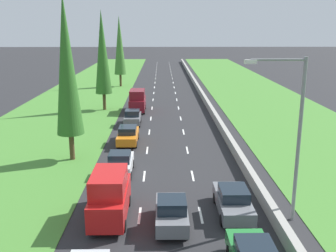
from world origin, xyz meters
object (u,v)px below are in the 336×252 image
object	(u,v)px
white_hatchback_left_lane	(120,163)
grey_hatchback_centre_lane	(172,212)
street_light_mast	(293,129)
grey_sedan_right_lane	(233,201)
poplar_tree_third	(102,53)
poplar_tree_second	(67,66)
poplar_tree_fourth	(120,46)
red_van_left_lane	(110,195)
maroon_van_left_lane	(137,101)
orange_sedan_left_lane	(128,135)
grey_hatchback_left_lane	(133,117)

from	to	relation	value
white_hatchback_left_lane	grey_hatchback_centre_lane	world-z (taller)	same
grey_hatchback_centre_lane	street_light_mast	size ratio (longest dim) A/B	0.43
grey_sedan_right_lane	poplar_tree_third	bearing A→B (deg)	111.64
grey_hatchback_centre_lane	poplar_tree_second	distance (m)	15.02
grey_sedan_right_lane	poplar_tree_third	world-z (taller)	poplar_tree_third
poplar_tree_fourth	street_light_mast	bearing A→B (deg)	-73.99
white_hatchback_left_lane	poplar_tree_fourth	xyz separation A→B (m)	(-4.35, 42.85, 6.38)
grey_hatchback_centre_lane	grey_sedan_right_lane	distance (m)	3.82
red_van_left_lane	poplar_tree_third	xyz separation A→B (m)	(-4.50, 29.29, 5.92)
poplar_tree_third	street_light_mast	distance (m)	32.91
maroon_van_left_lane	poplar_tree_third	xyz separation A→B (m)	(-4.33, 1.16, 5.92)
white_hatchback_left_lane	poplar_tree_fourth	size ratio (longest dim) A/B	0.32
white_hatchback_left_lane	poplar_tree_fourth	bearing A→B (deg)	95.80
maroon_van_left_lane	orange_sedan_left_lane	bearing A→B (deg)	-90.26
white_hatchback_left_lane	poplar_tree_third	distance (m)	23.85
maroon_van_left_lane	street_light_mast	distance (m)	30.35
grey_hatchback_left_lane	orange_sedan_left_lane	bearing A→B (deg)	-89.39
red_van_left_lane	poplar_tree_fourth	distance (m)	50.15
red_van_left_lane	grey_hatchback_left_lane	size ratio (longest dim) A/B	1.26
white_hatchback_left_lane	grey_sedan_right_lane	bearing A→B (deg)	-41.70
poplar_tree_third	poplar_tree_second	bearing A→B (deg)	-89.58
white_hatchback_left_lane	poplar_tree_second	bearing A→B (deg)	142.42
poplar_tree_second	poplar_tree_third	bearing A→B (deg)	90.42
poplar_tree_second	poplar_tree_third	xyz separation A→B (m)	(-0.14, 19.28, -0.22)
poplar_tree_fourth	orange_sedan_left_lane	bearing A→B (deg)	-83.10
red_van_left_lane	orange_sedan_left_lane	bearing A→B (deg)	90.90
street_light_mast	grey_hatchback_centre_lane	bearing A→B (deg)	-173.83
orange_sedan_left_lane	grey_hatchback_centre_lane	xyz separation A→B (m)	(3.63, -15.38, 0.02)
orange_sedan_left_lane	poplar_tree_fourth	world-z (taller)	poplar_tree_fourth
grey_hatchback_left_lane	poplar_tree_third	xyz separation A→B (m)	(-4.20, 7.91, 6.48)
poplar_tree_second	street_light_mast	bearing A→B (deg)	-35.94
orange_sedan_left_lane	poplar_tree_fourth	bearing A→B (deg)	96.90
red_van_left_lane	poplar_tree_second	xyz separation A→B (m)	(-4.36, 10.01, 6.14)
orange_sedan_left_lane	grey_hatchback_left_lane	world-z (taller)	grey_hatchback_left_lane
poplar_tree_fourth	grey_hatchback_left_lane	bearing A→B (deg)	-81.56
white_hatchback_left_lane	red_van_left_lane	bearing A→B (deg)	-88.84
grey_hatchback_centre_lane	grey_sedan_right_lane	bearing A→B (deg)	21.79
white_hatchback_left_lane	poplar_tree_third	xyz separation A→B (m)	(-4.36, 22.53, 6.48)
grey_hatchback_centre_lane	white_hatchback_left_lane	bearing A→B (deg)	114.60
red_van_left_lane	maroon_van_left_lane	xyz separation A→B (m)	(-0.16, 28.13, 0.00)
white_hatchback_left_lane	street_light_mast	distance (m)	12.96
grey_hatchback_left_lane	poplar_tree_second	bearing A→B (deg)	-109.63
orange_sedan_left_lane	white_hatchback_left_lane	bearing A→B (deg)	-89.32
poplar_tree_second	street_light_mast	xyz separation A→B (m)	(14.18, -10.28, -2.31)
red_van_left_lane	poplar_tree_second	size ratio (longest dim) A/B	0.38
red_van_left_lane	grey_hatchback_left_lane	distance (m)	21.39
red_van_left_lane	street_light_mast	size ratio (longest dim) A/B	0.54
white_hatchback_left_lane	grey_sedan_right_lane	distance (m)	9.48
orange_sedan_left_lane	grey_sedan_right_lane	world-z (taller)	same
grey_hatchback_centre_lane	poplar_tree_fourth	xyz separation A→B (m)	(-7.89, 50.57, 6.38)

